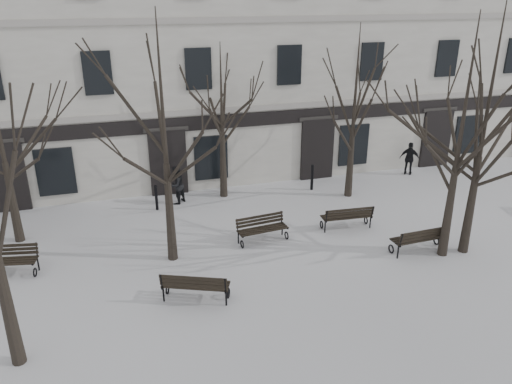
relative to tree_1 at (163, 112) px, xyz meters
name	(u,v)px	position (x,y,z in m)	size (l,w,h in m)	color
ground	(311,271)	(4.17, -2.09, -5.01)	(100.00, 100.00, 0.00)	silver
building	(219,51)	(4.17, 10.87, 0.51)	(40.40, 10.20, 11.40)	silver
tree_1	(163,112)	(0.00, 0.00, 0.00)	(5.61, 5.61, 8.01)	black
tree_2	(464,112)	(8.90, -2.34, -0.06)	(5.54, 5.54, 7.92)	black
tree_3	(488,105)	(9.73, -2.36, 0.11)	(5.73, 5.73, 8.19)	black
tree_5	(222,104)	(2.91, 4.91, -0.91)	(4.59, 4.59, 6.55)	black
tree_6	(356,92)	(8.17, 3.39, -0.46)	(5.09, 5.09, 7.28)	black
bench_0	(6,259)	(-5.16, 0.51, -4.49)	(1.97, 1.02, 0.95)	black
bench_1	(195,285)	(0.30, -2.68, -4.47)	(2.04, 1.39, 0.98)	black
bench_2	(420,238)	(8.21, -1.98, -4.47)	(2.00, 0.81, 0.99)	black
bench_3	(262,228)	(3.27, 0.39, -4.51)	(1.89, 0.87, 0.92)	black
bench_4	(347,216)	(6.62, 0.38, -4.48)	(1.96, 0.83, 0.96)	black
bollard_a	(156,197)	(-0.07, 4.23, -4.42)	(0.14, 0.14, 1.09)	black
bollard_b	(312,176)	(6.90, 4.50, -4.37)	(0.15, 0.15, 1.20)	black
pedestrian_b	(178,203)	(0.83, 4.69, -5.01)	(0.80, 0.62, 1.65)	black
pedestrian_c	(408,174)	(12.25, 5.06, -5.01)	(0.95, 0.39, 1.62)	black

